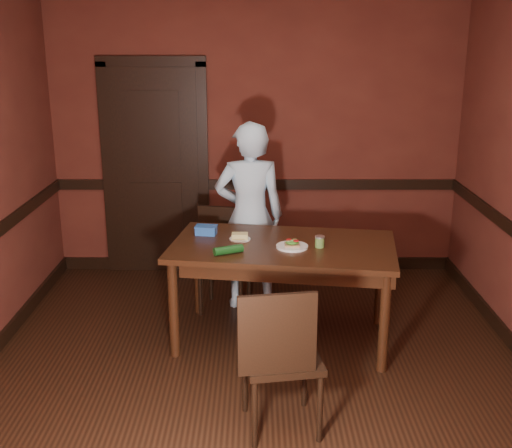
{
  "coord_description": "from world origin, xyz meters",
  "views": [
    {
      "loc": [
        0.0,
        -4.04,
        2.36
      ],
      "look_at": [
        0.0,
        0.35,
        1.05
      ],
      "focal_mm": 45.0,
      "sensor_mm": 36.0,
      "label": 1
    }
  ],
  "objects_px": {
    "dining_table": "(282,292)",
    "person": "(250,216)",
    "chair_near": "(281,355)",
    "sandwich_plate": "(292,245)",
    "sauce_jar": "(320,242)",
    "food_tub": "(206,230)",
    "cheese_saucer": "(240,237)",
    "chair_far": "(225,261)"
  },
  "relations": [
    {
      "from": "dining_table",
      "to": "person",
      "type": "xyz_separation_m",
      "value": [
        -0.26,
        0.68,
        0.43
      ]
    },
    {
      "from": "chair_near",
      "to": "dining_table",
      "type": "bearing_deg",
      "value": -101.99
    },
    {
      "from": "person",
      "to": "sandwich_plate",
      "type": "xyz_separation_m",
      "value": [
        0.33,
        -0.76,
        -0.01
      ]
    },
    {
      "from": "sandwich_plate",
      "to": "dining_table",
      "type": "bearing_deg",
      "value": 128.57
    },
    {
      "from": "person",
      "to": "chair_near",
      "type": "bearing_deg",
      "value": 91.21
    },
    {
      "from": "person",
      "to": "sandwich_plate",
      "type": "distance_m",
      "value": 0.83
    },
    {
      "from": "chair_near",
      "to": "sauce_jar",
      "type": "relative_size",
      "value": 11.04
    },
    {
      "from": "chair_near",
      "to": "person",
      "type": "relative_size",
      "value": 0.59
    },
    {
      "from": "food_tub",
      "to": "dining_table",
      "type": "bearing_deg",
      "value": -13.72
    },
    {
      "from": "dining_table",
      "to": "cheese_saucer",
      "type": "distance_m",
      "value": 0.55
    },
    {
      "from": "dining_table",
      "to": "chair_far",
      "type": "relative_size",
      "value": 1.91
    },
    {
      "from": "chair_near",
      "to": "food_tub",
      "type": "xyz_separation_m",
      "value": [
        -0.56,
        1.44,
        0.35
      ]
    },
    {
      "from": "dining_table",
      "to": "chair_near",
      "type": "relative_size",
      "value": 1.76
    },
    {
      "from": "chair_near",
      "to": "sauce_jar",
      "type": "height_order",
      "value": "chair_near"
    },
    {
      "from": "chair_near",
      "to": "food_tub",
      "type": "height_order",
      "value": "chair_near"
    },
    {
      "from": "dining_table",
      "to": "chair_far",
      "type": "bearing_deg",
      "value": 138.07
    },
    {
      "from": "sauce_jar",
      "to": "chair_near",
      "type": "bearing_deg",
      "value": -106.39
    },
    {
      "from": "person",
      "to": "food_tub",
      "type": "bearing_deg",
      "value": 46.2
    },
    {
      "from": "person",
      "to": "food_tub",
      "type": "height_order",
      "value": "person"
    },
    {
      "from": "food_tub",
      "to": "chair_near",
      "type": "bearing_deg",
      "value": -60.49
    },
    {
      "from": "dining_table",
      "to": "person",
      "type": "distance_m",
      "value": 0.85
    },
    {
      "from": "chair_far",
      "to": "person",
      "type": "height_order",
      "value": "person"
    },
    {
      "from": "dining_table",
      "to": "sauce_jar",
      "type": "relative_size",
      "value": 19.38
    },
    {
      "from": "dining_table",
      "to": "chair_near",
      "type": "xyz_separation_m",
      "value": [
        -0.05,
        -1.19,
        0.09
      ]
    },
    {
      "from": "dining_table",
      "to": "sandwich_plate",
      "type": "distance_m",
      "value": 0.43
    },
    {
      "from": "dining_table",
      "to": "person",
      "type": "height_order",
      "value": "person"
    },
    {
      "from": "dining_table",
      "to": "person",
      "type": "bearing_deg",
      "value": 119.72
    },
    {
      "from": "chair_near",
      "to": "sauce_jar",
      "type": "bearing_deg",
      "value": -115.77
    },
    {
      "from": "sandwich_plate",
      "to": "food_tub",
      "type": "relative_size",
      "value": 1.3
    },
    {
      "from": "chair_far",
      "to": "cheese_saucer",
      "type": "relative_size",
      "value": 5.33
    },
    {
      "from": "chair_far",
      "to": "person",
      "type": "relative_size",
      "value": 0.54
    },
    {
      "from": "chair_far",
      "to": "cheese_saucer",
      "type": "distance_m",
      "value": 0.62
    },
    {
      "from": "person",
      "to": "sauce_jar",
      "type": "relative_size",
      "value": 18.79
    },
    {
      "from": "chair_near",
      "to": "cheese_saucer",
      "type": "xyz_separation_m",
      "value": [
        -0.28,
        1.3,
        0.33
      ]
    },
    {
      "from": "dining_table",
      "to": "chair_near",
      "type": "height_order",
      "value": "chair_near"
    },
    {
      "from": "food_tub",
      "to": "sauce_jar",
      "type": "bearing_deg",
      "value": -11.57
    },
    {
      "from": "chair_far",
      "to": "person",
      "type": "xyz_separation_m",
      "value": [
        0.22,
        0.1,
        0.38
      ]
    },
    {
      "from": "sandwich_plate",
      "to": "food_tub",
      "type": "xyz_separation_m",
      "value": [
        -0.68,
        0.33,
        0.02
      ]
    },
    {
      "from": "dining_table",
      "to": "chair_far",
      "type": "distance_m",
      "value": 0.75
    },
    {
      "from": "person",
      "to": "food_tub",
      "type": "xyz_separation_m",
      "value": [
        -0.35,
        -0.43,
        0.01
      ]
    },
    {
      "from": "chair_far",
      "to": "person",
      "type": "distance_m",
      "value": 0.45
    },
    {
      "from": "dining_table",
      "to": "sauce_jar",
      "type": "xyz_separation_m",
      "value": [
        0.27,
        -0.07,
        0.44
      ]
    }
  ]
}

